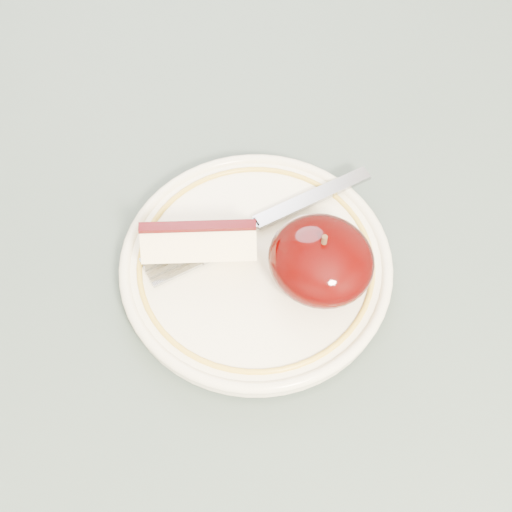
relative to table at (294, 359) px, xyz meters
The scene contains 5 objects.
table is the anchor object (origin of this frame).
plate 0.11m from the table, 166.27° to the left, with size 0.21×0.21×0.02m.
apple_half 0.13m from the table, 93.01° to the left, with size 0.08×0.08×0.06m.
apple_wedge 0.15m from the table, behind, with size 0.09×0.08×0.04m.
fork 0.13m from the table, 150.39° to the left, with size 0.11×0.18×0.00m.
Camera 1 is at (0.10, -0.22, 1.24)m, focal length 50.00 mm.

